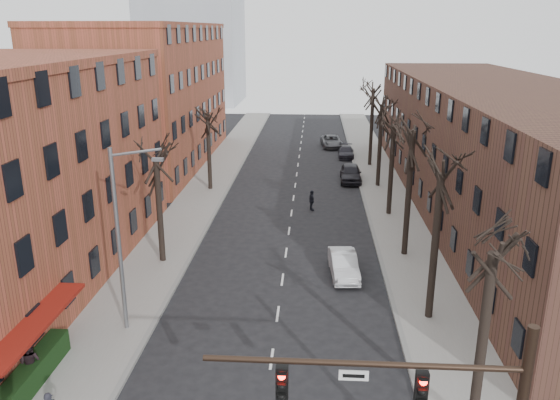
# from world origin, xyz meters

# --- Properties ---
(sidewalk_left) EXTENTS (4.00, 90.00, 0.15)m
(sidewalk_left) POSITION_xyz_m (-8.00, 35.00, 0.07)
(sidewalk_left) COLOR gray
(sidewalk_left) RESTS_ON ground
(sidewalk_right) EXTENTS (4.00, 90.00, 0.15)m
(sidewalk_right) POSITION_xyz_m (8.00, 35.00, 0.07)
(sidewalk_right) COLOR gray
(sidewalk_right) RESTS_ON ground
(building_left_far) EXTENTS (12.00, 28.00, 14.00)m
(building_left_far) POSITION_xyz_m (-16.00, 44.00, 7.00)
(building_left_far) COLOR brown
(building_left_far) RESTS_ON ground
(building_right) EXTENTS (12.00, 50.00, 10.00)m
(building_right) POSITION_xyz_m (16.00, 30.00, 5.00)
(building_right) COLOR #482D22
(building_right) RESTS_ON ground
(awning_left) EXTENTS (1.20, 7.00, 0.15)m
(awning_left) POSITION_xyz_m (-9.40, 6.00, 0.00)
(awning_left) COLOR maroon
(awning_left) RESTS_ON ground
(hedge) EXTENTS (0.80, 6.00, 1.00)m
(hedge) POSITION_xyz_m (-9.50, 5.00, 0.65)
(hedge) COLOR #173311
(hedge) RESTS_ON sidewalk_left
(tree_right_b) EXTENTS (5.20, 5.20, 10.80)m
(tree_right_b) POSITION_xyz_m (7.60, 12.00, 0.00)
(tree_right_b) COLOR black
(tree_right_b) RESTS_ON ground
(tree_right_c) EXTENTS (5.20, 5.20, 11.60)m
(tree_right_c) POSITION_xyz_m (7.60, 20.00, 0.00)
(tree_right_c) COLOR black
(tree_right_c) RESTS_ON ground
(tree_right_d) EXTENTS (5.20, 5.20, 10.00)m
(tree_right_d) POSITION_xyz_m (7.60, 28.00, 0.00)
(tree_right_d) COLOR black
(tree_right_d) RESTS_ON ground
(tree_right_e) EXTENTS (5.20, 5.20, 10.80)m
(tree_right_e) POSITION_xyz_m (7.60, 36.00, 0.00)
(tree_right_e) COLOR black
(tree_right_e) RESTS_ON ground
(tree_right_f) EXTENTS (5.20, 5.20, 11.60)m
(tree_right_f) POSITION_xyz_m (7.60, 44.00, 0.00)
(tree_right_f) COLOR black
(tree_right_f) RESTS_ON ground
(tree_left_a) EXTENTS (5.20, 5.20, 9.50)m
(tree_left_a) POSITION_xyz_m (-7.60, 18.00, 0.00)
(tree_left_a) COLOR black
(tree_left_a) RESTS_ON ground
(tree_left_b) EXTENTS (5.20, 5.20, 9.50)m
(tree_left_b) POSITION_xyz_m (-7.60, 34.00, 0.00)
(tree_left_b) COLOR black
(tree_left_b) RESTS_ON ground
(streetlight) EXTENTS (2.45, 0.22, 9.03)m
(streetlight) POSITION_xyz_m (-7.03, 10.00, 5.01)
(streetlight) COLOR slate
(streetlight) RESTS_ON ground
(silver_sedan) EXTENTS (1.81, 4.36, 1.40)m
(silver_sedan) POSITION_xyz_m (3.56, 16.80, 0.70)
(silver_sedan) COLOR silver
(silver_sedan) RESTS_ON ground
(parked_car_near) EXTENTS (2.03, 4.88, 1.65)m
(parked_car_near) POSITION_xyz_m (5.20, 37.72, 0.83)
(parked_car_near) COLOR black
(parked_car_near) RESTS_ON ground
(parked_car_mid) EXTENTS (1.87, 4.29, 1.23)m
(parked_car_mid) POSITION_xyz_m (5.30, 47.93, 0.61)
(parked_car_mid) COLOR black
(parked_car_mid) RESTS_ON ground
(parked_car_far) EXTENTS (2.76, 5.20, 1.39)m
(parked_car_far) POSITION_xyz_m (3.80, 53.49, 0.70)
(parked_car_far) COLOR #4E5055
(parked_car_far) RESTS_ON ground
(pedestrian_b) EXTENTS (0.95, 0.77, 1.88)m
(pedestrian_b) POSITION_xyz_m (-9.60, 5.53, 1.09)
(pedestrian_b) COLOR black
(pedestrian_b) RESTS_ON sidewalk_left
(pedestrian_crossing) EXTENTS (0.71, 1.06, 1.67)m
(pedestrian_crossing) POSITION_xyz_m (1.58, 28.76, 0.83)
(pedestrian_crossing) COLOR black
(pedestrian_crossing) RESTS_ON ground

